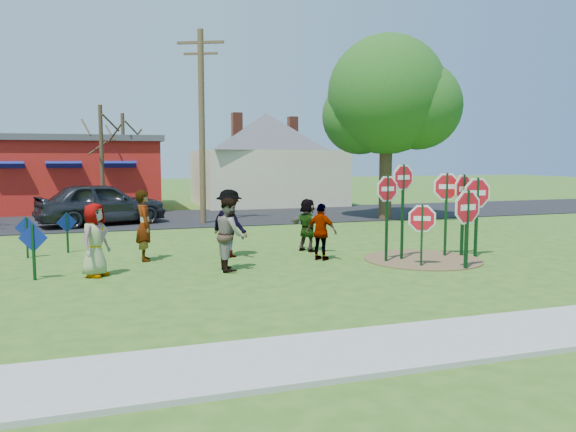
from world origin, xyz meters
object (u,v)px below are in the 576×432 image
object	(u,v)px
stop_sign_d	(463,195)
utility_pole	(202,123)
stop_sign_b	(403,187)
leafy_tree	(389,101)
stop_sign_c	(446,195)
person_b	(144,226)
person_a	(95,240)
suv	(102,203)
stop_sign_a	(422,223)

from	to	relation	value
stop_sign_d	utility_pole	distance (m)	11.78
stop_sign_b	leafy_tree	size ratio (longest dim) A/B	0.34
stop_sign_c	leafy_tree	xyz separation A→B (m)	(2.97, 8.93, 3.51)
stop_sign_b	leafy_tree	xyz separation A→B (m)	(4.42, 9.05, 3.26)
person_b	stop_sign_d	bearing A→B (deg)	-105.38
person_a	leafy_tree	distance (m)	15.72
suv	utility_pole	xyz separation A→B (m)	(4.05, -0.81, 3.30)
stop_sign_c	leafy_tree	size ratio (longest dim) A/B	0.31
person_a	suv	world-z (taller)	suv
suv	leafy_tree	xyz separation A→B (m)	(12.22, -1.79, 4.35)
stop_sign_a	person_b	xyz separation A→B (m)	(-6.69, 3.08, -0.18)
stop_sign_b	stop_sign_c	distance (m)	1.48
person_b	suv	bearing A→B (deg)	5.70
stop_sign_c	utility_pole	bearing A→B (deg)	131.24
stop_sign_d	leafy_tree	size ratio (longest dim) A/B	0.30
stop_sign_d	utility_pole	world-z (taller)	utility_pole
person_a	person_b	xyz separation A→B (m)	(1.25, 1.72, 0.09)
stop_sign_c	leafy_tree	world-z (taller)	leafy_tree
suv	stop_sign_a	bearing A→B (deg)	-163.22
stop_sign_c	stop_sign_d	world-z (taller)	stop_sign_c
stop_sign_a	stop_sign_d	xyz separation A→B (m)	(1.90, 0.96, 0.61)
suv	leafy_tree	distance (m)	13.09
leafy_tree	stop_sign_c	bearing A→B (deg)	-108.42
person_a	leafy_tree	xyz separation A→B (m)	(12.35, 8.67, 4.39)
suv	leafy_tree	bearing A→B (deg)	-114.98
stop_sign_a	stop_sign_d	size ratio (longest dim) A/B	0.70
stop_sign_d	stop_sign_b	bearing A→B (deg)	157.48
stop_sign_c	person_b	world-z (taller)	stop_sign_c
suv	utility_pole	size ratio (longest dim) A/B	0.64
stop_sign_a	suv	world-z (taller)	suv
stop_sign_b	suv	xyz separation A→B (m)	(-7.79, 10.83, -1.09)
stop_sign_a	suv	size ratio (longest dim) A/B	0.34
person_b	suv	world-z (taller)	person_b
stop_sign_d	leafy_tree	xyz separation A→B (m)	(2.51, 9.06, 3.51)
stop_sign_a	stop_sign_b	distance (m)	1.30
person_b	leafy_tree	distance (m)	13.79
stop_sign_a	person_b	distance (m)	7.36
stop_sign_a	person_a	size ratio (longest dim) A/B	1.00
person_a	person_b	distance (m)	2.13
person_b	person_a	bearing A→B (deg)	142.43
stop_sign_b	stop_sign_d	world-z (taller)	stop_sign_b
utility_pole	stop_sign_c	bearing A→B (deg)	-62.37
stop_sign_c	utility_pole	distance (m)	11.45
person_b	stop_sign_c	bearing A→B (deg)	-105.26
person_b	leafy_tree	xyz separation A→B (m)	(11.10, 6.95, 4.30)
stop_sign_a	leafy_tree	distance (m)	11.70
stop_sign_b	suv	bearing A→B (deg)	112.35
stop_sign_c	leafy_tree	distance (m)	10.05
stop_sign_a	stop_sign_d	world-z (taller)	stop_sign_d
stop_sign_a	person_a	xyz separation A→B (m)	(-7.94, 1.36, -0.27)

